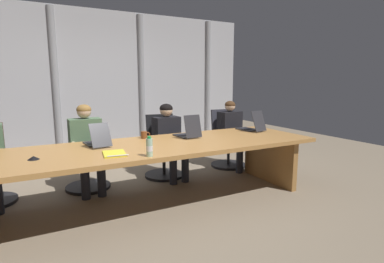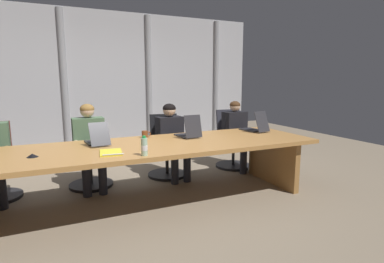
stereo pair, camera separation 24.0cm
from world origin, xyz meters
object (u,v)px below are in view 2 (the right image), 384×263
at_px(spiral_notepad, 111,152).
at_px(person_right_mid, 238,131).
at_px(laptop_center, 188,133).
at_px(office_chair_right_mid, 232,146).
at_px(office_chair_center, 166,153).
at_px(laptop_left_mid, 97,140).
at_px(conference_mic_left_side, 32,155).
at_px(person_center, 172,136).
at_px(coffee_mug_near, 145,134).
at_px(laptop_right_mid, 255,127).
at_px(office_chair_left_mid, 90,161).
at_px(water_bottle_primary, 144,147).
at_px(person_left_mid, 90,142).

bearing_deg(spiral_notepad, person_right_mid, 33.14).
bearing_deg(laptop_center, office_chair_right_mid, -60.93).
relative_size(office_chair_center, spiral_notepad, 2.86).
bearing_deg(office_chair_center, laptop_left_mid, -50.25).
bearing_deg(spiral_notepad, conference_mic_left_side, 175.43).
height_order(person_center, coffee_mug_near, person_center).
distance_m(laptop_left_mid, laptop_center, 1.18).
height_order(laptop_right_mid, office_chair_left_mid, laptop_right_mid).
relative_size(office_chair_left_mid, coffee_mug_near, 7.53).
bearing_deg(office_chair_left_mid, conference_mic_left_side, -21.56).
height_order(office_chair_left_mid, water_bottle_primary, office_chair_left_mid).
relative_size(laptop_left_mid, laptop_center, 1.15).
bearing_deg(office_chair_right_mid, person_center, -76.14).
xyz_separation_m(laptop_center, laptop_right_mid, (1.09, 0.03, 0.00)).
height_order(laptop_right_mid, coffee_mug_near, laptop_right_mid).
xyz_separation_m(laptop_center, spiral_notepad, (-1.11, -0.51, -0.05)).
bearing_deg(person_right_mid, coffee_mug_near, -82.54).
xyz_separation_m(water_bottle_primary, conference_mic_left_side, (-1.03, 0.40, -0.07)).
height_order(office_chair_right_mid, coffee_mug_near, office_chair_right_mid).
bearing_deg(person_right_mid, person_left_mid, -95.45).
distance_m(office_chair_left_mid, person_right_mid, 2.37).
relative_size(office_chair_left_mid, office_chair_right_mid, 0.96).
distance_m(office_chair_center, person_center, 0.34).
height_order(laptop_right_mid, person_center, person_center).
distance_m(laptop_right_mid, person_left_mid, 2.37).
relative_size(laptop_center, coffee_mug_near, 3.25).
bearing_deg(office_chair_left_mid, office_chair_right_mid, 99.54).
relative_size(coffee_mug_near, conference_mic_left_side, 1.13).
xyz_separation_m(office_chair_left_mid, spiral_notepad, (0.09, -1.24, 0.39)).
bearing_deg(laptop_right_mid, office_chair_center, 51.36).
relative_size(office_chair_right_mid, person_center, 0.86).
bearing_deg(conference_mic_left_side, office_chair_right_mid, 19.84).
height_order(conference_mic_left_side, spiral_notepad, conference_mic_left_side).
height_order(laptop_center, person_right_mid, person_right_mid).
xyz_separation_m(person_center, spiral_notepad, (-1.09, -1.08, 0.09)).
bearing_deg(person_right_mid, spiral_notepad, -69.83).
xyz_separation_m(laptop_right_mid, spiral_notepad, (-2.20, -0.53, -0.05)).
relative_size(laptop_right_mid, spiral_notepad, 1.41).
height_order(coffee_mug_near, conference_mic_left_side, coffee_mug_near).
height_order(person_left_mid, water_bottle_primary, person_left_mid).
xyz_separation_m(person_left_mid, coffee_mug_near, (0.66, -0.39, 0.11)).
bearing_deg(conference_mic_left_side, office_chair_center, 31.11).
relative_size(person_left_mid, conference_mic_left_side, 10.59).
xyz_separation_m(office_chair_right_mid, water_bottle_primary, (-1.97, -1.48, 0.46)).
bearing_deg(office_chair_center, spiral_notepad, -32.53).
distance_m(coffee_mug_near, conference_mic_left_side, 1.41).
distance_m(office_chair_left_mid, person_left_mid, 0.35).
xyz_separation_m(laptop_center, coffee_mug_near, (-0.55, 0.19, -0.01)).
relative_size(laptop_center, laptop_right_mid, 0.86).
xyz_separation_m(laptop_left_mid, laptop_center, (1.18, -0.03, 0.01)).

